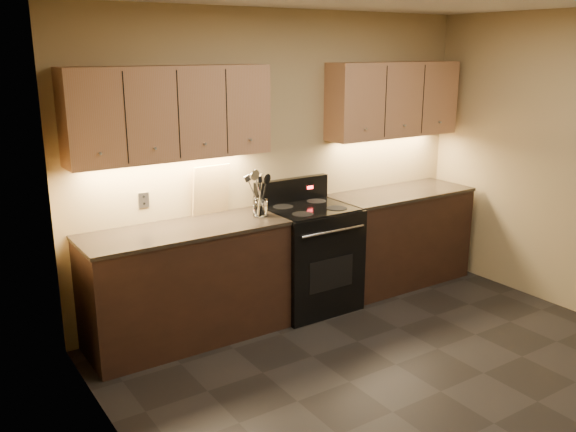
% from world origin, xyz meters
% --- Properties ---
extents(floor, '(4.00, 4.00, 0.00)m').
position_xyz_m(floor, '(0.00, 0.00, 0.00)').
color(floor, black).
rests_on(floor, ground).
extents(wall_back, '(4.00, 0.04, 2.60)m').
position_xyz_m(wall_back, '(0.00, 2.00, 1.30)').
color(wall_back, tan).
rests_on(wall_back, ground).
extents(wall_left, '(0.04, 4.00, 2.60)m').
position_xyz_m(wall_left, '(-2.00, 0.00, 1.30)').
color(wall_left, tan).
rests_on(wall_left, ground).
extents(counter_left, '(1.62, 0.62, 0.93)m').
position_xyz_m(counter_left, '(-1.10, 1.70, 0.47)').
color(counter_left, black).
rests_on(counter_left, ground).
extents(counter_right, '(1.46, 0.62, 0.93)m').
position_xyz_m(counter_right, '(1.18, 1.70, 0.47)').
color(counter_right, black).
rests_on(counter_right, ground).
extents(stove, '(0.76, 0.68, 1.14)m').
position_xyz_m(stove, '(0.08, 1.68, 0.48)').
color(stove, black).
rests_on(stove, ground).
extents(upper_cab_left, '(1.60, 0.30, 0.70)m').
position_xyz_m(upper_cab_left, '(-1.10, 1.85, 1.80)').
color(upper_cab_left, '#AB7955').
rests_on(upper_cab_left, wall_back).
extents(upper_cab_right, '(1.44, 0.30, 0.70)m').
position_xyz_m(upper_cab_right, '(1.18, 1.85, 1.80)').
color(upper_cab_right, '#AB7955').
rests_on(upper_cab_right, wall_back).
extents(outlet_plate, '(0.08, 0.01, 0.12)m').
position_xyz_m(outlet_plate, '(-1.30, 1.99, 1.12)').
color(outlet_plate, '#B2B5BA').
rests_on(outlet_plate, wall_back).
extents(utensil_crock, '(0.13, 0.13, 0.15)m').
position_xyz_m(utensil_crock, '(-0.42, 1.68, 1.00)').
color(utensil_crock, white).
rests_on(utensil_crock, counter_left).
extents(cutting_board, '(0.33, 0.09, 0.42)m').
position_xyz_m(cutting_board, '(-0.73, 1.96, 1.14)').
color(cutting_board, tan).
rests_on(cutting_board, counter_left).
extents(wooden_spoon, '(0.15, 0.14, 0.34)m').
position_xyz_m(wooden_spoon, '(-0.45, 1.67, 1.11)').
color(wooden_spoon, tan).
rests_on(wooden_spoon, utensil_crock).
extents(black_spoon, '(0.10, 0.15, 0.36)m').
position_xyz_m(black_spoon, '(-0.42, 1.69, 1.12)').
color(black_spoon, black).
rests_on(black_spoon, utensil_crock).
extents(black_turner, '(0.10, 0.14, 0.33)m').
position_xyz_m(black_turner, '(-0.41, 1.67, 1.11)').
color(black_turner, black).
rests_on(black_turner, utensil_crock).
extents(steel_spatula, '(0.26, 0.13, 0.40)m').
position_xyz_m(steel_spatula, '(-0.40, 1.69, 1.14)').
color(steel_spatula, silver).
rests_on(steel_spatula, utensil_crock).
extents(steel_skimmer, '(0.22, 0.15, 0.40)m').
position_xyz_m(steel_skimmer, '(-0.39, 1.67, 1.14)').
color(steel_skimmer, silver).
rests_on(steel_skimmer, utensil_crock).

